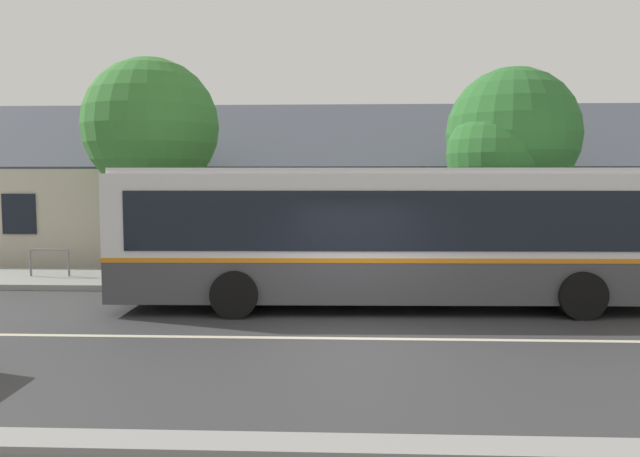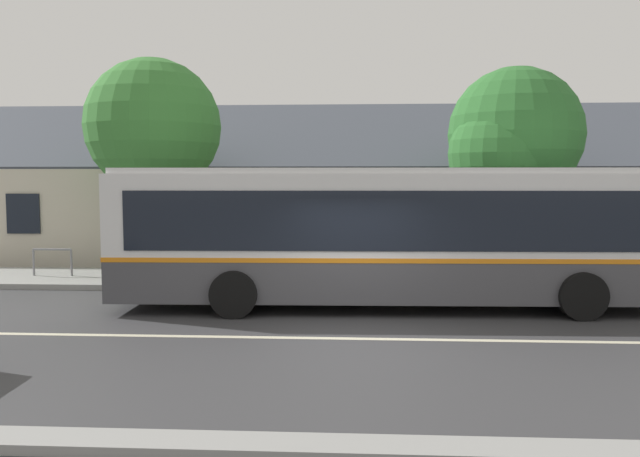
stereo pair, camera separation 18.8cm
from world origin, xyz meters
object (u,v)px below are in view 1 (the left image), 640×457
at_px(street_tree_secondary, 151,127).
at_px(bike_rack, 49,257).
at_px(transit_bus, 392,233).
at_px(bench_down_street, 314,263).
at_px(street_tree_primary, 508,140).
at_px(bench_by_building, 140,263).

bearing_deg(street_tree_secondary, bike_rack, -160.39).
bearing_deg(transit_bus, street_tree_secondary, 149.34).
relative_size(transit_bus, bike_rack, 10.75).
relative_size(transit_bus, bench_down_street, 6.75).
xyz_separation_m(street_tree_primary, bike_rack, (-12.92, -0.78, -3.29)).
bearing_deg(bench_by_building, street_tree_primary, 5.47).
xyz_separation_m(bench_down_street, bike_rack, (-7.48, 0.13, 0.11)).
height_order(transit_bus, street_tree_secondary, street_tree_secondary).
bearing_deg(street_tree_secondary, street_tree_primary, -0.95).
relative_size(bench_down_street, bike_rack, 1.59).
relative_size(street_tree_secondary, bike_rack, 5.50).
distance_m(bench_by_building, street_tree_primary, 10.86).
distance_m(transit_bus, street_tree_primary, 5.67).
distance_m(transit_bus, bench_by_building, 7.41).
height_order(bench_by_building, bike_rack, bench_by_building).
distance_m(bench_by_building, bench_down_street, 4.83).
relative_size(bench_by_building, street_tree_secondary, 0.27).
bearing_deg(bench_by_building, bike_rack, 175.71).
height_order(street_tree_primary, bike_rack, street_tree_primary).
distance_m(bench_down_street, bike_rack, 7.48).
relative_size(street_tree_primary, bike_rack, 5.20).
xyz_separation_m(transit_bus, bike_rack, (-9.41, 3.04, -1.00)).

